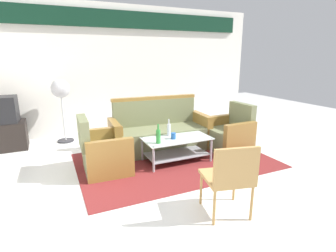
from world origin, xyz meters
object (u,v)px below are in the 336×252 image
(coffee_table, at_px, (176,146))
(bottle_clear, at_px, (169,129))
(couch, at_px, (160,133))
(pedestal_fan, at_px, (61,92))
(armchair_left, at_px, (104,153))
(armchair_right, at_px, (229,135))
(tv_stand, at_px, (3,136))
(bottle_green, at_px, (158,136))
(wicker_chair, at_px, (230,175))
(cup, at_px, (173,136))

(coffee_table, relative_size, bottle_clear, 3.91)
(coffee_table, xyz_separation_m, bottle_clear, (-0.06, 0.17, 0.25))
(couch, relative_size, pedestal_fan, 1.44)
(armchair_left, distance_m, pedestal_fan, 1.99)
(armchair_right, bearing_deg, couch, 62.63)
(armchair_left, xyz_separation_m, tv_stand, (-1.52, 1.75, -0.03))
(armchair_left, xyz_separation_m, bottle_clear, (1.11, 0.07, 0.23))
(pedestal_fan, bearing_deg, bottle_clear, -48.09)
(bottle_clear, relative_size, bottle_green, 0.94)
(bottle_clear, bearing_deg, pedestal_fan, 131.91)
(bottle_clear, xyz_separation_m, wicker_chair, (-0.12, -1.82, -0.02))
(cup, height_order, wicker_chair, wicker_chair)
(coffee_table, height_order, pedestal_fan, pedestal_fan)
(armchair_left, relative_size, cup, 8.50)
(couch, bearing_deg, wicker_chair, 89.00)
(cup, bearing_deg, coffee_table, 22.79)
(bottle_green, height_order, pedestal_fan, pedestal_fan)
(tv_stand, xyz_separation_m, pedestal_fan, (1.08, 0.05, 0.75))
(couch, height_order, cup, couch)
(armchair_left, distance_m, cup, 1.12)
(pedestal_fan, relative_size, wicker_chair, 1.51)
(armchair_right, distance_m, tv_stand, 4.21)
(cup, relative_size, wicker_chair, 0.12)
(bottle_green, bearing_deg, pedestal_fan, 121.20)
(armchair_left, distance_m, armchair_right, 2.31)
(bottle_green, xyz_separation_m, pedestal_fan, (-1.23, 2.03, 0.49))
(coffee_table, relative_size, wicker_chair, 1.31)
(bottle_clear, xyz_separation_m, cup, (-0.01, -0.20, -0.06))
(couch, bearing_deg, bottle_clear, 89.17)
(coffee_table, bearing_deg, armchair_left, 174.95)
(bottle_clear, bearing_deg, armchair_right, -3.65)
(coffee_table, height_order, bottle_clear, bottle_clear)
(bottle_clear, relative_size, pedestal_fan, 0.22)
(tv_stand, height_order, pedestal_fan, pedestal_fan)
(armchair_left, relative_size, bottle_clear, 3.02)
(couch, bearing_deg, tv_stand, -21.61)
(couch, xyz_separation_m, armchair_right, (1.17, -0.55, -0.03))
(cup, height_order, pedestal_fan, pedestal_fan)
(armchair_left, xyz_separation_m, bottle_green, (0.79, -0.24, 0.24))
(couch, relative_size, cup, 18.32)
(armchair_right, xyz_separation_m, bottle_green, (-1.52, -0.23, 0.24))
(bottle_green, bearing_deg, cup, 18.58)
(coffee_table, bearing_deg, bottle_clear, 109.12)
(armchair_left, xyz_separation_m, pedestal_fan, (-0.44, 1.80, 0.73))
(bottle_clear, bearing_deg, couch, 86.39)
(armchair_right, bearing_deg, wicker_chair, 140.39)
(armchair_right, relative_size, wicker_chair, 1.01)
(bottle_green, relative_size, pedestal_fan, 0.24)
(couch, height_order, wicker_chair, couch)
(cup, distance_m, wicker_chair, 1.62)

